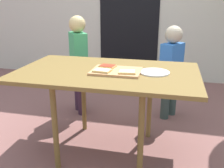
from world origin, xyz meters
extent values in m
plane|color=#845550|center=(0.00, 0.00, 0.00)|extent=(16.00, 16.00, 0.00)
cube|color=black|center=(-0.20, 2.12, 1.00)|extent=(0.90, 0.02, 2.00)
cube|color=brown|center=(0.00, 0.00, 0.69)|extent=(1.38, 0.83, 0.03)
cylinder|color=brown|center=(-0.31, -0.31, 0.34)|extent=(0.04, 0.04, 0.67)
cylinder|color=brown|center=(0.31, -0.31, 0.34)|extent=(0.04, 0.04, 0.67)
cylinder|color=brown|center=(-0.31, 0.31, 0.34)|extent=(0.04, 0.04, 0.67)
cylinder|color=brown|center=(0.31, 0.31, 0.34)|extent=(0.04, 0.04, 0.67)
cube|color=tan|center=(0.08, -0.03, 0.71)|extent=(0.36, 0.27, 0.02)
cube|color=tan|center=(0.17, -0.08, 0.72)|extent=(0.13, 0.11, 0.01)
cube|color=beige|center=(0.17, -0.08, 0.73)|extent=(0.12, 0.10, 0.00)
cube|color=tan|center=(-0.01, -0.09, 0.72)|extent=(0.13, 0.11, 0.01)
cube|color=beige|center=(-0.01, -0.09, 0.73)|extent=(0.12, 0.10, 0.00)
cube|color=tan|center=(-0.01, 0.04, 0.72)|extent=(0.14, 0.11, 0.01)
cube|color=#A73520|center=(-0.01, 0.04, 0.73)|extent=(0.12, 0.10, 0.00)
cylinder|color=white|center=(0.36, 0.02, 0.71)|extent=(0.23, 0.23, 0.01)
cylinder|color=#3A2233|center=(-0.53, 0.75, 0.25)|extent=(0.09, 0.09, 0.51)
cylinder|color=#3A2233|center=(-0.45, 0.63, 0.25)|extent=(0.09, 0.09, 0.51)
cube|color=#3FA566|center=(-0.49, 0.69, 0.70)|extent=(0.25, 0.28, 0.38)
sphere|color=#D4B87A|center=(-0.49, 0.69, 0.97)|extent=(0.17, 0.17, 0.17)
cylinder|color=#33443E|center=(0.51, 0.86, 0.21)|extent=(0.09, 0.09, 0.41)
cylinder|color=#33443E|center=(0.44, 0.74, 0.21)|extent=(0.09, 0.09, 0.41)
cube|color=blue|center=(0.48, 0.80, 0.61)|extent=(0.24, 0.28, 0.38)
sphere|color=#C3B397|center=(0.48, 0.80, 0.88)|extent=(0.17, 0.17, 0.17)
camera|label=1|loc=(0.47, -1.83, 1.23)|focal=41.27mm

